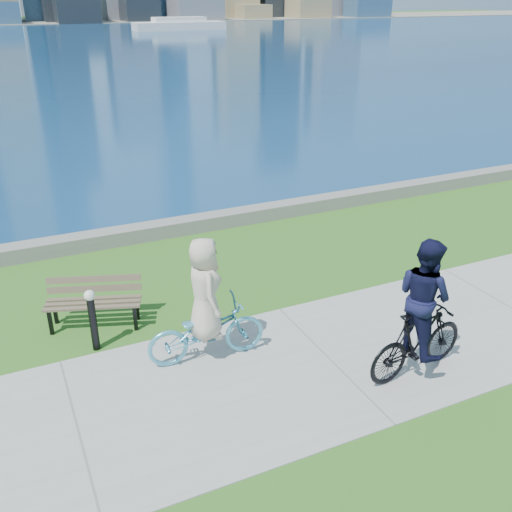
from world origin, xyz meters
The scene contains 9 objects.
ground centered at (0.00, 0.00, 0.00)m, with size 320.00×320.00×0.00m, color #265817.
concrete_path centered at (0.00, 0.00, 0.01)m, with size 80.00×3.50×0.02m, color gray.
seawall centered at (0.00, 6.20, 0.17)m, with size 90.00×0.50×0.35m, color slate.
bay_water centered at (0.00, 72.00, 0.00)m, with size 320.00×131.00×0.01m, color navy.
ferry_far centered at (25.90, 87.55, 0.82)m, with size 14.53×4.15×1.97m.
park_bench centered at (-3.23, 2.71, 0.53)m, with size 1.76×1.09×0.86m.
bollard_lamp centered at (-3.39, 1.90, 0.64)m, with size 0.18×0.18×1.11m.
cyclist_woman centered at (-1.79, 0.86, 0.80)m, with size 0.84×1.98×2.11m.
cyclist_man centered at (1.02, -0.88, 0.97)m, with size 0.78×1.91×2.27m.
Camera 1 is at (-4.35, -6.53, 5.45)m, focal length 40.00 mm.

